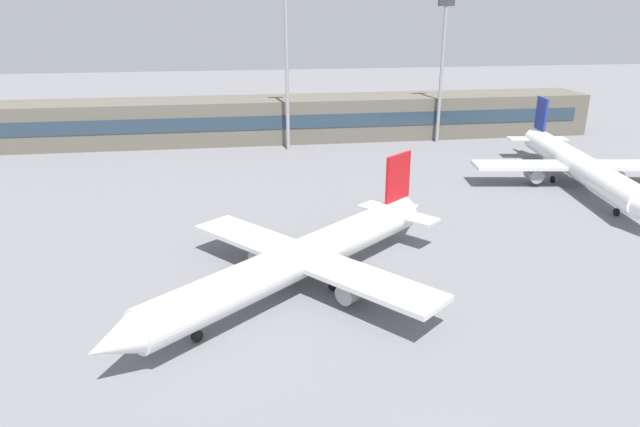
{
  "coord_description": "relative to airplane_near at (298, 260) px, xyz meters",
  "views": [
    {
      "loc": [
        -13.06,
        -26.81,
        27.69
      ],
      "look_at": [
        -2.97,
        40.0,
        3.0
      ],
      "focal_mm": 32.1,
      "sensor_mm": 36.0,
      "label": 1
    }
  ],
  "objects": [
    {
      "name": "ground_plane",
      "position": [
        7.39,
        14.31,
        -3.4
      ],
      "size": [
        400.0,
        400.0,
        0.0
      ],
      "primitive_type": "plane",
      "color": "slate"
    },
    {
      "name": "terminal_building",
      "position": [
        7.39,
        70.57,
        1.11
      ],
      "size": [
        130.25,
        12.13,
        9.0
      ],
      "color": "#5B564C",
      "rests_on": "ground_plane"
    },
    {
      "name": "airplane_near",
      "position": [
        0.0,
        0.0,
        0.0
      ],
      "size": [
        36.67,
        32.09,
        11.14
      ],
      "color": "silver",
      "rests_on": "ground_plane"
    },
    {
      "name": "airplane_mid",
      "position": [
        48.43,
        28.6,
        0.15
      ],
      "size": [
        33.02,
        46.96,
        11.63
      ],
      "color": "white",
      "rests_on": "ground_plane"
    },
    {
      "name": "floodlight_tower_west",
      "position": [
        37.23,
        63.22,
        13.01
      ],
      "size": [
        3.2,
        0.8,
        28.69
      ],
      "color": "gray",
      "rests_on": "ground_plane"
    },
    {
      "name": "floodlight_tower_east",
      "position": [
        4.96,
        60.94,
        14.01
      ],
      "size": [
        3.2,
        0.8,
        30.64
      ],
      "color": "gray",
      "rests_on": "ground_plane"
    }
  ]
}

